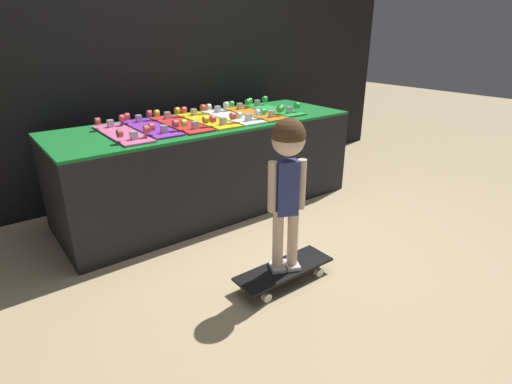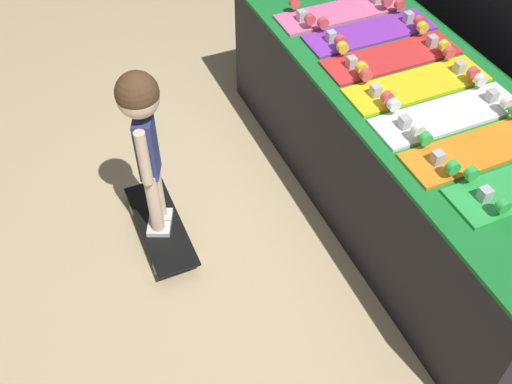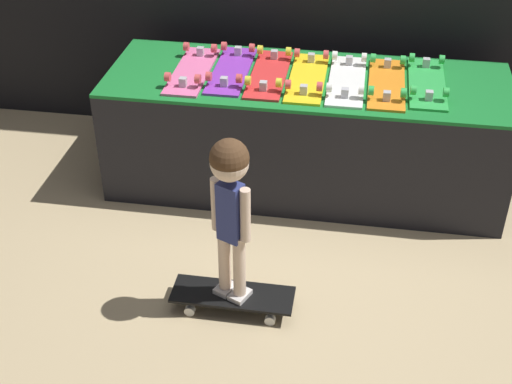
% 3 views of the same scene
% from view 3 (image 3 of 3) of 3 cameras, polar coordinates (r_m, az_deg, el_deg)
% --- Properties ---
extents(ground_plane, '(16.00, 16.00, 0.00)m').
position_cam_3_polar(ground_plane, '(4.07, 2.92, -3.56)').
color(ground_plane, tan).
extents(display_rack, '(2.35, 0.82, 0.72)m').
position_cam_3_polar(display_rack, '(4.35, 3.95, 4.79)').
color(display_rack, black).
rests_on(display_rack, ground_plane).
extents(skateboard_pink_on_rack, '(0.20, 0.66, 0.09)m').
position_cam_3_polar(skateboard_pink_on_rack, '(4.26, -5.13, 9.74)').
color(skateboard_pink_on_rack, pink).
rests_on(skateboard_pink_on_rack, display_rack).
extents(skateboard_purple_on_rack, '(0.20, 0.66, 0.09)m').
position_cam_3_polar(skateboard_purple_on_rack, '(4.25, -1.98, 9.80)').
color(skateboard_purple_on_rack, purple).
rests_on(skateboard_purple_on_rack, display_rack).
extents(skateboard_red_on_rack, '(0.20, 0.66, 0.09)m').
position_cam_3_polar(skateboard_red_on_rack, '(4.20, 1.04, 9.50)').
color(skateboard_red_on_rack, red).
rests_on(skateboard_red_on_rack, display_rack).
extents(skateboard_yellow_on_rack, '(0.20, 0.66, 0.09)m').
position_cam_3_polar(skateboard_yellow_on_rack, '(4.16, 4.14, 9.20)').
color(skateboard_yellow_on_rack, yellow).
rests_on(skateboard_yellow_on_rack, display_rack).
extents(skateboard_white_on_rack, '(0.20, 0.66, 0.09)m').
position_cam_3_polar(skateboard_white_on_rack, '(4.15, 7.28, 8.92)').
color(skateboard_white_on_rack, white).
rests_on(skateboard_white_on_rack, display_rack).
extents(skateboard_orange_on_rack, '(0.20, 0.66, 0.09)m').
position_cam_3_polar(skateboard_orange_on_rack, '(4.15, 10.42, 8.62)').
color(skateboard_orange_on_rack, orange).
rests_on(skateboard_orange_on_rack, display_rack).
extents(skateboard_green_on_rack, '(0.20, 0.66, 0.09)m').
position_cam_3_polar(skateboard_green_on_rack, '(4.20, 13.53, 8.56)').
color(skateboard_green_on_rack, green).
rests_on(skateboard_green_on_rack, display_rack).
extents(skateboard_on_floor, '(0.61, 0.20, 0.09)m').
position_cam_3_polar(skateboard_on_floor, '(3.58, -1.87, -8.33)').
color(skateboard_on_floor, black).
rests_on(skateboard_on_floor, ground_plane).
extents(child, '(0.20, 0.18, 0.88)m').
position_cam_3_polar(child, '(3.19, -2.08, 0.05)').
color(child, silver).
rests_on(child, skateboard_on_floor).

